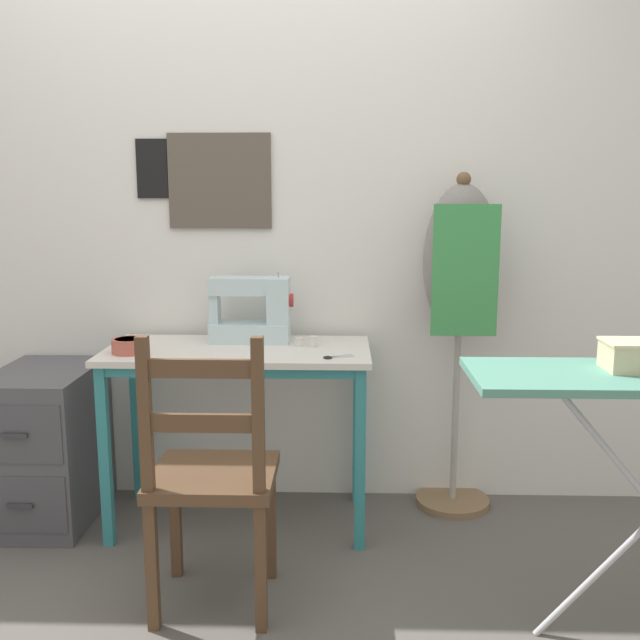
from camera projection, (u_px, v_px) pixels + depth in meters
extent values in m
plane|color=#5B5651|center=(232.00, 551.00, 2.74)|extent=(14.00, 14.00, 0.00)
cube|color=silver|center=(246.00, 212.00, 3.08)|extent=(10.00, 0.05, 2.55)
cube|color=brown|center=(220.00, 181.00, 3.03)|extent=(0.44, 0.02, 0.40)
cube|color=black|center=(152.00, 169.00, 3.03)|extent=(0.13, 0.01, 0.25)
cube|color=silver|center=(238.00, 351.00, 2.86)|extent=(1.06, 0.51, 0.02)
cube|color=teal|center=(230.00, 372.00, 2.65)|extent=(0.98, 0.03, 0.04)
cube|color=teal|center=(105.00, 457.00, 2.73)|extent=(0.04, 0.04, 0.72)
cube|color=teal|center=(360.00, 460.00, 2.70)|extent=(0.04, 0.04, 0.72)
cube|color=teal|center=(137.00, 421.00, 3.15)|extent=(0.04, 0.04, 0.72)
cube|color=teal|center=(358.00, 423.00, 3.12)|extent=(0.04, 0.04, 0.72)
cube|color=silver|center=(250.00, 332.00, 2.98)|extent=(0.33, 0.16, 0.08)
cube|color=silver|center=(279.00, 300.00, 2.95)|extent=(0.09, 0.13, 0.19)
cube|color=silver|center=(244.00, 286.00, 2.94)|extent=(0.28, 0.12, 0.07)
cube|color=silver|center=(215.00, 308.00, 2.97)|extent=(0.04, 0.09, 0.12)
cylinder|color=#B22D2D|center=(291.00, 300.00, 2.95)|extent=(0.02, 0.06, 0.06)
cylinder|color=#99999E|center=(278.00, 275.00, 2.93)|extent=(0.01, 0.01, 0.02)
cylinder|color=#B25647|center=(129.00, 346.00, 2.76)|extent=(0.13, 0.13, 0.06)
cylinder|color=brown|center=(129.00, 339.00, 2.76)|extent=(0.11, 0.11, 0.01)
cube|color=silver|center=(342.00, 356.00, 2.71)|extent=(0.08, 0.05, 0.00)
cube|color=silver|center=(343.00, 357.00, 2.69)|extent=(0.09, 0.03, 0.00)
torus|color=black|center=(328.00, 358.00, 2.68)|extent=(0.03, 0.03, 0.01)
torus|color=black|center=(328.00, 357.00, 2.68)|extent=(0.03, 0.03, 0.01)
cylinder|color=silver|center=(299.00, 342.00, 2.89)|extent=(0.03, 0.03, 0.04)
cylinder|color=beige|center=(299.00, 338.00, 2.88)|extent=(0.04, 0.04, 0.00)
cylinder|color=beige|center=(299.00, 346.00, 2.89)|extent=(0.04, 0.04, 0.00)
cylinder|color=silver|center=(313.00, 341.00, 2.88)|extent=(0.03, 0.03, 0.04)
cylinder|color=beige|center=(313.00, 336.00, 2.87)|extent=(0.04, 0.04, 0.00)
cylinder|color=beige|center=(313.00, 346.00, 2.88)|extent=(0.04, 0.04, 0.00)
cube|color=#513823|center=(213.00, 476.00, 2.33)|extent=(0.40, 0.38, 0.04)
cube|color=#513823|center=(176.00, 520.00, 2.53)|extent=(0.04, 0.04, 0.43)
cube|color=#513823|center=(271.00, 521.00, 2.52)|extent=(0.04, 0.04, 0.43)
cube|color=#513823|center=(152.00, 566.00, 2.22)|extent=(0.04, 0.04, 0.43)
cube|color=#513823|center=(261.00, 568.00, 2.21)|extent=(0.04, 0.04, 0.43)
cube|color=#513823|center=(145.00, 415.00, 2.13)|extent=(0.04, 0.04, 0.48)
cube|color=#513823|center=(258.00, 416.00, 2.12)|extent=(0.04, 0.04, 0.48)
cube|color=#513823|center=(200.00, 368.00, 2.10)|extent=(0.34, 0.02, 0.06)
cube|color=#513823|center=(202.00, 423.00, 2.13)|extent=(0.34, 0.02, 0.06)
cube|color=#4C4C51|center=(47.00, 445.00, 2.97)|extent=(0.38, 0.54, 0.64)
cube|color=#46464B|center=(15.00, 435.00, 2.68)|extent=(0.35, 0.01, 0.23)
cube|color=#333338|center=(14.00, 436.00, 2.67)|extent=(0.10, 0.01, 0.02)
cube|color=#46464B|center=(21.00, 505.00, 2.73)|extent=(0.35, 0.01, 0.23)
cube|color=#333338|center=(20.00, 506.00, 2.72)|extent=(0.10, 0.01, 0.02)
cylinder|color=#846647|center=(452.00, 501.00, 3.15)|extent=(0.32, 0.32, 0.03)
cylinder|color=#ADA89E|center=(456.00, 407.00, 3.07)|extent=(0.03, 0.03, 0.83)
ellipsoid|color=gray|center=(461.00, 260.00, 2.96)|extent=(0.31, 0.23, 0.63)
sphere|color=brown|center=(464.00, 179.00, 2.90)|extent=(0.06, 0.06, 0.06)
cube|color=#3D934C|center=(465.00, 271.00, 2.85)|extent=(0.27, 0.01, 0.53)
cube|color=beige|center=(632.00, 357.00, 2.09)|extent=(0.16, 0.13, 0.08)
cube|color=beige|center=(633.00, 342.00, 2.08)|extent=(0.16, 0.14, 0.01)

